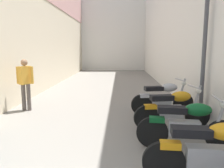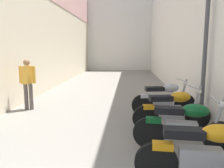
# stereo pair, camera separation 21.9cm
# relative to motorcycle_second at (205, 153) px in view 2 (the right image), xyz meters

# --- Properties ---
(ground_plane) EXTENTS (35.49, 35.49, 0.00)m
(ground_plane) POSITION_rel_motorcycle_second_xyz_m (-1.86, 5.16, -0.50)
(ground_plane) COLOR gray
(building_left) EXTENTS (0.45, 19.49, 7.34)m
(building_left) POSITION_rel_motorcycle_second_xyz_m (-4.84, 7.13, 3.21)
(building_left) COLOR beige
(building_left) RESTS_ON ground
(building_far_end) EXTENTS (8.59, 2.00, 6.79)m
(building_far_end) POSITION_rel_motorcycle_second_xyz_m (-1.86, 17.91, 2.89)
(building_far_end) COLOR silver
(building_far_end) RESTS_ON ground
(motorcycle_second) EXTENTS (1.85, 0.58, 1.04)m
(motorcycle_second) POSITION_rel_motorcycle_second_xyz_m (0.00, 0.00, 0.00)
(motorcycle_second) COLOR black
(motorcycle_second) RESTS_ON ground
(motorcycle_third) EXTENTS (1.85, 0.58, 1.04)m
(motorcycle_third) POSITION_rel_motorcycle_second_xyz_m (-0.00, 1.09, 0.00)
(motorcycle_third) COLOR black
(motorcycle_third) RESTS_ON ground
(motorcycle_fourth) EXTENTS (1.84, 0.58, 1.04)m
(motorcycle_fourth) POSITION_rel_motorcycle_second_xyz_m (-0.00, 2.18, 0.00)
(motorcycle_fourth) COLOR black
(motorcycle_fourth) RESTS_ON ground
(motorcycle_fifth) EXTENTS (1.84, 0.58, 1.04)m
(motorcycle_fifth) POSITION_rel_motorcycle_second_xyz_m (-0.00, 3.38, 0.00)
(motorcycle_fifth) COLOR black
(motorcycle_fifth) RESTS_ON ground
(pedestrian_further_down) EXTENTS (0.52, 0.39, 1.57)m
(pedestrian_further_down) POSITION_rel_motorcycle_second_xyz_m (-4.11, 3.64, 0.42)
(pedestrian_further_down) COLOR #564C47
(pedestrian_further_down) RESTS_ON ground
(street_lamp) EXTENTS (0.79, 0.18, 5.02)m
(street_lamp) POSITION_rel_motorcycle_second_xyz_m (0.71, 2.62, 2.41)
(street_lamp) COLOR #47474C
(street_lamp) RESTS_ON ground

